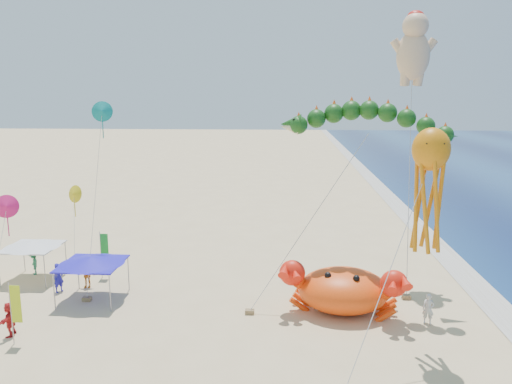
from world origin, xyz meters
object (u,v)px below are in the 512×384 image
octopus_kite (429,181)px  canopy_white (32,244)px  cherub_kite (414,47)px  dragon_kite (366,126)px  canopy_blue (92,260)px  crab_inflatable (344,289)px

octopus_kite → canopy_white: bearing=162.2°
cherub_kite → canopy_white: size_ratio=4.84×
dragon_kite → canopy_white: (-21.18, 1.65, -7.91)m
octopus_kite → canopy_blue: octopus_kite is taller
crab_inflatable → canopy_white: 20.37m
dragon_kite → canopy_white: size_ratio=3.22×
canopy_white → dragon_kite: bearing=-4.4°
octopus_kite → canopy_white: (-23.26, 7.46, -5.73)m
crab_inflatable → octopus_kite: bearing=-49.2°
octopus_kite → canopy_white: octopus_kite is taller
cherub_kite → canopy_white: 27.90m
crab_inflatable → canopy_white: (-20.00, 3.68, 1.10)m
cherub_kite → dragon_kite: bearing=-126.4°
crab_inflatable → cherub_kite: bearing=55.4°
octopus_kite → canopy_blue: 19.43m
crab_inflatable → octopus_kite: (3.26, -3.77, 6.83)m
canopy_blue → octopus_kite: bearing=-13.9°
cherub_kite → canopy_blue: 23.98m
cherub_kite → canopy_blue: cherub_kite is taller
crab_inflatable → canopy_blue: size_ratio=1.81×
canopy_white → octopus_kite: bearing=-17.8°
dragon_kite → canopy_blue: 17.85m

